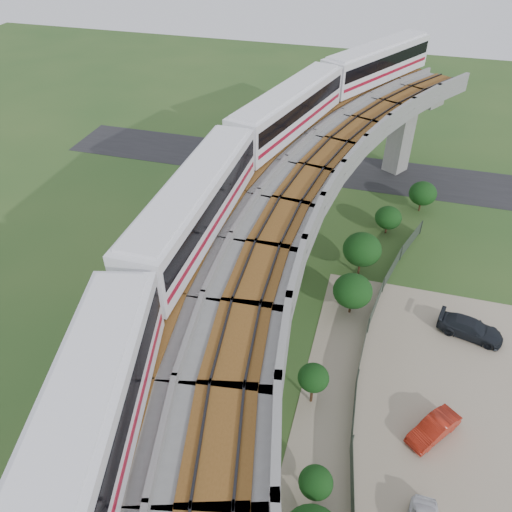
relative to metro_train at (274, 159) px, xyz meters
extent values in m
plane|color=#284E1F|center=(-0.74, -6.81, -12.31)|extent=(160.00, 160.00, 0.00)
cube|color=gray|center=(13.26, -8.81, -12.29)|extent=(18.00, 26.00, 0.04)
cube|color=#232326|center=(-0.74, 23.19, -12.29)|extent=(60.00, 8.00, 0.03)
cube|color=#99968E|center=(8.38, 24.98, -8.11)|extent=(2.86, 2.93, 8.40)
cube|color=#99968E|center=(8.38, 24.98, -3.31)|extent=(7.21, 5.74, 1.20)
cube|color=#99968E|center=(0.17, 3.61, -8.11)|extent=(2.35, 2.51, 8.40)
cube|color=#99968E|center=(0.17, 3.61, -3.31)|extent=(7.31, 3.58, 1.20)
cube|color=#99968E|center=(0.17, -17.23, -8.11)|extent=(2.35, 2.51, 8.40)
cube|color=#99968E|center=(0.17, -17.23, -3.31)|extent=(7.31, 3.58, 1.20)
cube|color=gray|center=(5.45, 19.72, -2.31)|extent=(16.42, 20.91, 0.80)
cube|color=gray|center=(1.59, 21.63, -1.41)|extent=(8.66, 17.08, 1.00)
cube|color=gray|center=(9.31, 17.82, -1.41)|extent=(8.66, 17.08, 1.00)
cube|color=brown|center=(3.48, 20.70, -1.85)|extent=(10.68, 18.08, 0.12)
cube|color=black|center=(3.48, 20.70, -1.73)|extent=(9.69, 17.59, 0.12)
cube|color=brown|center=(7.42, 18.75, -1.85)|extent=(10.68, 18.08, 0.12)
cube|color=black|center=(7.42, 18.75, -1.73)|extent=(9.69, 17.59, 0.12)
cube|color=gray|center=(-0.04, 2.31, -2.31)|extent=(11.77, 20.03, 0.80)
cube|color=gray|center=(-4.29, 2.97, -1.41)|extent=(3.22, 18.71, 1.00)
cube|color=gray|center=(4.21, 1.66, -1.41)|extent=(3.22, 18.71, 1.00)
cube|color=brown|center=(-2.21, 2.65, -1.85)|extent=(5.44, 19.05, 0.12)
cube|color=black|center=(-2.21, 2.65, -1.73)|extent=(4.35, 18.88, 0.12)
cube|color=brown|center=(2.14, 1.98, -1.85)|extent=(5.44, 19.05, 0.12)
cube|color=black|center=(2.14, 1.98, -1.73)|extent=(4.35, 18.88, 0.12)
cube|color=gray|center=(-0.04, -15.94, -2.31)|extent=(11.77, 20.03, 0.80)
cube|color=gray|center=(-4.29, -16.59, -1.41)|extent=(3.22, 18.71, 1.00)
cube|color=gray|center=(4.21, -15.29, -1.41)|extent=(3.22, 18.71, 1.00)
cube|color=brown|center=(-2.21, -16.28, -1.85)|extent=(5.44, 19.05, 0.12)
cube|color=black|center=(-2.21, -16.28, -1.73)|extent=(4.35, 18.88, 0.12)
cube|color=brown|center=(2.14, -15.61, -1.85)|extent=(5.44, 19.05, 0.12)
cube|color=black|center=(2.14, -15.61, -1.73)|extent=(4.35, 18.88, 0.12)
cube|color=white|center=(-1.03, -22.11, -0.07)|extent=(6.31, 15.20, 3.20)
cube|color=white|center=(-1.03, -22.11, 1.63)|extent=(5.60, 14.34, 0.22)
cube|color=black|center=(-1.03, -22.11, 0.38)|extent=(6.22, 14.64, 1.15)
cube|color=#A21027|center=(-1.03, -22.11, -0.82)|extent=(6.22, 14.64, 0.30)
cube|color=black|center=(-1.03, -22.11, -1.53)|extent=(4.98, 12.83, 0.28)
cube|color=white|center=(-2.94, -6.67, -0.07)|extent=(2.73, 15.01, 3.20)
cube|color=white|center=(-2.94, -6.67, 1.63)|extent=(2.19, 14.25, 0.22)
cube|color=black|center=(-2.94, -6.67, 0.38)|extent=(2.79, 14.41, 1.15)
cube|color=#A21027|center=(-2.94, -6.67, -0.82)|extent=(2.79, 14.41, 0.30)
cube|color=black|center=(-2.94, -6.67, -1.53)|extent=(1.93, 12.75, 0.28)
cube|color=white|center=(-0.96, 8.76, -0.07)|extent=(6.37, 15.20, 3.20)
cube|color=white|center=(-0.96, 8.76, 1.63)|extent=(5.66, 14.34, 0.22)
cube|color=black|center=(-0.96, 8.76, 0.38)|extent=(6.28, 14.63, 1.15)
cube|color=#A21027|center=(-0.96, 8.76, -0.82)|extent=(6.28, 14.63, 0.30)
cube|color=black|center=(-0.96, 8.76, -1.53)|extent=(5.03, 12.82, 0.28)
cube|color=white|center=(4.79, 23.22, -0.07)|extent=(9.61, 14.44, 3.20)
cube|color=white|center=(4.79, 23.22, 1.63)|extent=(8.77, 13.52, 0.22)
cube|color=black|center=(4.79, 23.22, 0.38)|extent=(9.37, 13.94, 1.15)
cube|color=#A21027|center=(4.79, 23.22, -0.82)|extent=(9.37, 13.94, 0.30)
cube|color=black|center=(4.79, 23.22, -1.53)|extent=(7.82, 12.08, 0.28)
cylinder|color=#2D382D|center=(11.51, 12.48, -11.56)|extent=(0.08, 0.08, 1.50)
cube|color=#2D382D|center=(10.64, 10.17, -11.56)|extent=(1.69, 4.77, 1.40)
cylinder|color=#2D382D|center=(9.88, 7.81, -11.56)|extent=(0.08, 0.08, 1.50)
cube|color=#2D382D|center=(9.24, 5.43, -11.56)|extent=(1.23, 4.91, 1.40)
cylinder|color=#2D382D|center=(8.71, 3.01, -11.56)|extent=(0.08, 0.08, 1.50)
cube|color=#2D382D|center=(8.30, 0.58, -11.56)|extent=(0.75, 4.99, 1.40)
cylinder|color=#2D382D|center=(8.00, -1.88, -11.56)|extent=(0.08, 0.08, 1.50)
cube|color=#2D382D|center=(7.82, -4.34, -11.56)|extent=(0.27, 5.04, 1.40)
cylinder|color=#2D382D|center=(7.76, -6.81, -11.56)|extent=(0.08, 0.08, 1.50)
cube|color=#2D382D|center=(7.82, -9.28, -11.56)|extent=(0.27, 5.04, 1.40)
cylinder|color=#2D382D|center=(8.00, -11.75, -11.56)|extent=(0.08, 0.08, 1.50)
cube|color=#2D382D|center=(8.30, -14.20, -11.56)|extent=(0.75, 4.99, 1.40)
cylinder|color=#382314|center=(11.32, 16.67, -11.71)|extent=(0.18, 0.18, 1.20)
ellipsoid|color=black|center=(11.32, 16.67, -10.29)|extent=(2.72, 2.72, 2.31)
cylinder|color=#382314|center=(8.34, 11.76, -11.82)|extent=(0.18, 0.18, 0.98)
ellipsoid|color=black|center=(8.34, 11.76, -10.59)|extent=(2.48, 2.48, 2.11)
cylinder|color=#382314|center=(6.53, 4.85, -11.46)|extent=(0.18, 0.18, 1.70)
ellipsoid|color=black|center=(6.53, 4.85, -9.65)|extent=(3.19, 3.19, 2.71)
cylinder|color=#382314|center=(6.40, -0.06, -11.63)|extent=(0.18, 0.18, 1.35)
ellipsoid|color=black|center=(6.40, -0.06, -10.06)|extent=(2.99, 2.99, 2.54)
cylinder|color=#382314|center=(5.05, -9.02, -11.41)|extent=(0.18, 0.18, 1.79)
ellipsoid|color=black|center=(5.05, -9.02, -9.92)|extent=(1.98, 1.98, 1.69)
cylinder|color=#382314|center=(6.38, -15.26, -11.72)|extent=(0.18, 0.18, 1.17)
ellipsoid|color=black|center=(6.38, -15.26, -10.58)|extent=(1.87, 1.87, 1.59)
imported|color=#9E1D0E|center=(12.63, -9.43, -11.65)|extent=(3.37, 3.79, 1.25)
imported|color=black|center=(15.24, -0.08, -11.59)|extent=(4.96, 2.89, 1.35)
camera|label=1|loc=(6.99, -29.14, 15.11)|focal=35.00mm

